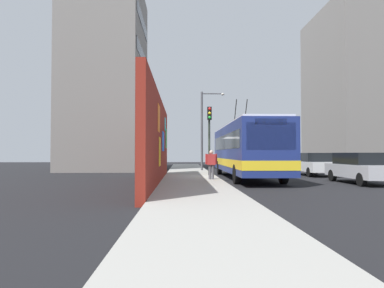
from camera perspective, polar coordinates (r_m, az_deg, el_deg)
ground_plane at (r=20.98m, az=4.16°, el=-5.79°), size 80.00×80.00×0.00m
sidewalk_slab at (r=20.87m, az=-0.23°, el=-5.61°), size 48.00×3.20×0.15m
graffiti_wall at (r=17.32m, az=-5.70°, el=0.49°), size 14.90×0.32×4.33m
building_far_left at (r=33.68m, az=-14.05°, el=10.53°), size 9.67×6.69×17.17m
building_far_right at (r=43.63m, az=24.57°, el=8.38°), size 12.34×6.56×17.97m
city_bus at (r=21.37m, az=8.91°, el=-0.75°), size 12.15×2.65×5.10m
parked_car_silver at (r=19.55m, az=26.23°, el=-3.50°), size 4.64×1.76×1.58m
parked_car_white at (r=25.35m, az=19.43°, el=-3.09°), size 4.81×1.84×1.58m
pedestrian_at_curb at (r=18.44m, az=3.24°, el=-3.08°), size 0.22×0.64×1.56m
traffic_light at (r=22.18m, az=2.91°, el=2.50°), size 0.49×0.28×4.44m
street_lamp at (r=28.56m, az=2.12°, el=3.23°), size 0.44×1.98×6.55m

